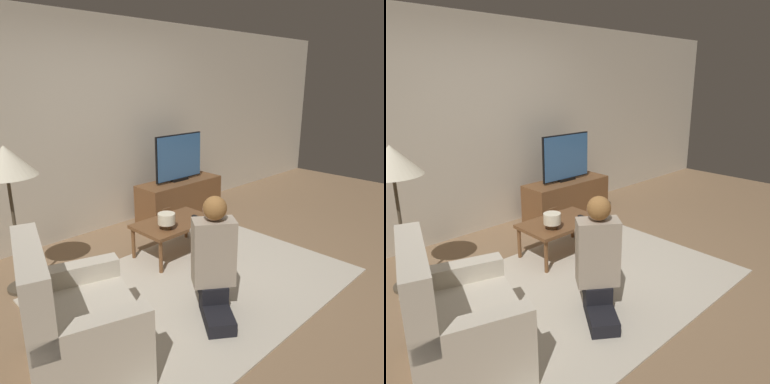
% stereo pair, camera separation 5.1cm
% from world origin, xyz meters
% --- Properties ---
extents(ground_plane, '(10.00, 10.00, 0.00)m').
position_xyz_m(ground_plane, '(0.00, 0.00, 0.00)').
color(ground_plane, '#896B4C').
extents(wall_back, '(10.00, 0.06, 2.60)m').
position_xyz_m(wall_back, '(0.00, 1.93, 1.30)').
color(wall_back, beige).
rests_on(wall_back, ground_plane).
extents(rug, '(2.77, 1.96, 0.02)m').
position_xyz_m(rug, '(0.00, 0.00, 0.01)').
color(rug, beige).
rests_on(rug, ground_plane).
extents(tv_stand, '(1.23, 0.45, 0.53)m').
position_xyz_m(tv_stand, '(1.10, 1.50, 0.26)').
color(tv_stand, brown).
rests_on(tv_stand, ground_plane).
extents(tv, '(0.80, 0.08, 0.64)m').
position_xyz_m(tv, '(1.10, 1.51, 0.85)').
color(tv, black).
rests_on(tv, tv_stand).
extents(coffee_table, '(0.86, 0.54, 0.39)m').
position_xyz_m(coffee_table, '(0.25, 0.67, 0.35)').
color(coffee_table, brown).
rests_on(coffee_table, ground_plane).
extents(floor_lamp, '(0.50, 0.50, 1.35)m').
position_xyz_m(floor_lamp, '(-1.23, 1.13, 1.17)').
color(floor_lamp, '#4C4233').
rests_on(floor_lamp, ground_plane).
extents(armchair, '(0.93, 1.03, 0.92)m').
position_xyz_m(armchair, '(-1.34, -0.13, 0.30)').
color(armchair, beige).
rests_on(armchair, ground_plane).
extents(person_kneeling, '(0.66, 0.78, 1.00)m').
position_xyz_m(person_kneeling, '(-0.24, -0.35, 0.51)').
color(person_kneeling, black).
rests_on(person_kneeling, rug).
extents(picture_frame, '(0.11, 0.01, 0.15)m').
position_xyz_m(picture_frame, '(0.19, 0.73, 0.47)').
color(picture_frame, brown).
rests_on(picture_frame, coffee_table).
extents(table_lamp, '(0.18, 0.18, 0.17)m').
position_xyz_m(table_lamp, '(0.05, 0.56, 0.50)').
color(table_lamp, '#4C3823').
rests_on(table_lamp, coffee_table).
extents(remote, '(0.04, 0.15, 0.02)m').
position_xyz_m(remote, '(0.50, 0.56, 0.40)').
color(remote, black).
rests_on(remote, coffee_table).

